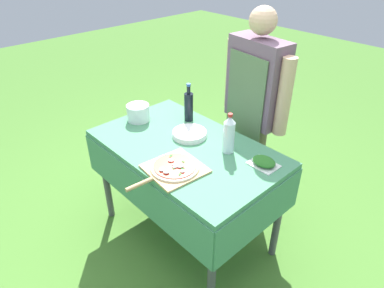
# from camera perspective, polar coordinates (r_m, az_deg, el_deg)

# --- Properties ---
(ground_plane) EXTENTS (12.00, 12.00, 0.00)m
(ground_plane) POSITION_cam_1_polar(r_m,az_deg,el_deg) (2.69, -0.88, -14.50)
(ground_plane) COLOR #477A2D
(prep_table) EXTENTS (1.25, 0.76, 0.78)m
(prep_table) POSITION_cam_1_polar(r_m,az_deg,el_deg) (2.24, -1.02, -2.51)
(prep_table) COLOR #478960
(prep_table) RESTS_ON ground
(person_cook) EXTENTS (0.58, 0.24, 1.57)m
(person_cook) POSITION_cam_1_polar(r_m,az_deg,el_deg) (2.47, 10.34, 6.92)
(person_cook) COLOR #70604C
(person_cook) RESTS_ON ground
(pizza_on_peel) EXTENTS (0.33, 0.48, 0.05)m
(pizza_on_peel) POSITION_cam_1_polar(r_m,az_deg,el_deg) (1.96, -3.09, -4.03)
(pizza_on_peel) COLOR tan
(pizza_on_peel) RESTS_ON prep_table
(oil_bottle) EXTENTS (0.06, 0.06, 0.28)m
(oil_bottle) POSITION_cam_1_polar(r_m,az_deg,el_deg) (2.44, -0.56, 6.33)
(oil_bottle) COLOR black
(oil_bottle) RESTS_ON prep_table
(water_bottle) EXTENTS (0.07, 0.07, 0.26)m
(water_bottle) POSITION_cam_1_polar(r_m,az_deg,el_deg) (2.08, 6.18, 1.64)
(water_bottle) COLOR silver
(water_bottle) RESTS_ON prep_table
(herb_container) EXTENTS (0.17, 0.13, 0.05)m
(herb_container) POSITION_cam_1_polar(r_m,az_deg,el_deg) (2.04, 11.90, -2.94)
(herb_container) COLOR silver
(herb_container) RESTS_ON prep_table
(mixing_tub) EXTENTS (0.16, 0.16, 0.12)m
(mixing_tub) POSITION_cam_1_polar(r_m,az_deg,el_deg) (2.49, -8.95, 5.20)
(mixing_tub) COLOR silver
(mixing_tub) RESTS_ON prep_table
(plate_stack) EXTENTS (0.23, 0.23, 0.03)m
(plate_stack) POSITION_cam_1_polar(r_m,az_deg,el_deg) (2.28, -0.42, 1.72)
(plate_stack) COLOR white
(plate_stack) RESTS_ON prep_table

